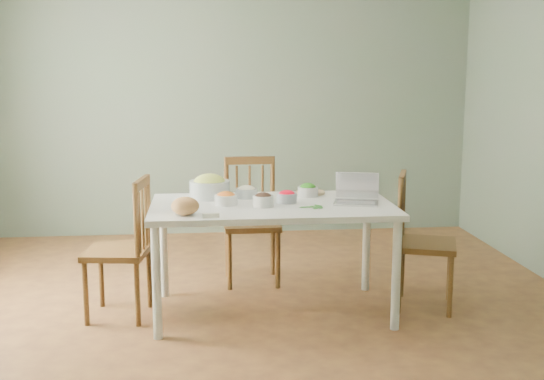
{
  "coord_description": "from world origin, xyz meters",
  "views": [
    {
      "loc": [
        -0.35,
        -4.67,
        1.75
      ],
      "look_at": [
        0.13,
        0.02,
        0.9
      ],
      "focal_mm": 44.73,
      "sensor_mm": 36.0,
      "label": 1
    }
  ],
  "objects": [
    {
      "name": "wall_back",
      "position": [
        0.0,
        2.5,
        1.35
      ],
      "size": [
        5.0,
        0.0,
        2.7
      ],
      "primitive_type": "cube",
      "color": "slate",
      "rests_on": "ground"
    },
    {
      "name": "dining_table",
      "position": [
        0.13,
        0.02,
        0.4
      ],
      "size": [
        1.71,
        0.96,
        0.8
      ],
      "primitive_type": null,
      "color": "white",
      "rests_on": "floor"
    },
    {
      "name": "chair_far",
      "position": [
        0.04,
        0.74,
        0.51
      ],
      "size": [
        0.46,
        0.44,
        1.03
      ],
      "primitive_type": null,
      "rotation": [
        0.0,
        0.0,
        0.01
      ],
      "color": "#372510",
      "rests_on": "floor"
    },
    {
      "name": "butter_stick",
      "position": [
        -0.31,
        -0.39,
        0.82
      ],
      "size": [
        0.11,
        0.05,
        0.03
      ],
      "primitive_type": "cube",
      "rotation": [
        0.0,
        0.0,
        0.16
      ],
      "color": "white",
      "rests_on": "dining_table"
    },
    {
      "name": "laptop",
      "position": [
        0.73,
        -0.04,
        0.91
      ],
      "size": [
        0.37,
        0.36,
        0.21
      ],
      "primitive_type": null,
      "rotation": [
        0.0,
        0.0,
        -0.26
      ],
      "color": "silver",
      "rests_on": "dining_table"
    },
    {
      "name": "chair_right",
      "position": [
        1.27,
        0.02,
        0.5
      ],
      "size": [
        0.54,
        0.56,
        1.0
      ],
      "primitive_type": null,
      "rotation": [
        0.0,
        0.0,
        1.23
      ],
      "color": "#372510",
      "rests_on": "floor"
    },
    {
      "name": "basil_bunch",
      "position": [
        0.39,
        -0.14,
        0.81
      ],
      "size": [
        0.19,
        0.19,
        0.02
      ],
      "primitive_type": null,
      "color": "#1F6E26",
      "rests_on": "dining_table"
    },
    {
      "name": "flatbread",
      "position": [
        0.46,
        0.38,
        0.81
      ],
      "size": [
        0.26,
        0.26,
        0.02
      ],
      "primitive_type": "cylinder",
      "rotation": [
        0.0,
        0.0,
        -0.19
      ],
      "color": "#C4AD88",
      "rests_on": "dining_table"
    },
    {
      "name": "chair_left",
      "position": [
        -0.96,
        0.05,
        0.5
      ],
      "size": [
        0.48,
        0.49,
        1.0
      ],
      "primitive_type": null,
      "rotation": [
        0.0,
        0.0,
        -1.71
      ],
      "color": "#372510",
      "rests_on": "floor"
    },
    {
      "name": "bowl_carrot",
      "position": [
        -0.19,
        0.03,
        0.85
      ],
      "size": [
        0.21,
        0.21,
        0.09
      ],
      "primitive_type": null,
      "rotation": [
        0.0,
        0.0,
        0.34
      ],
      "color": "orange",
      "rests_on": "dining_table"
    },
    {
      "name": "bowl_redpep",
      "position": [
        0.24,
        0.06,
        0.85
      ],
      "size": [
        0.19,
        0.19,
        0.09
      ],
      "primitive_type": null,
      "rotation": [
        0.0,
        0.0,
        -0.33
      ],
      "color": "red",
      "rests_on": "dining_table"
    },
    {
      "name": "bread_boule",
      "position": [
        -0.47,
        -0.29,
        0.86
      ],
      "size": [
        0.24,
        0.24,
        0.12
      ],
      "primitive_type": "ellipsoid",
      "rotation": [
        0.0,
        0.0,
        0.41
      ],
      "color": "#BC864A",
      "rests_on": "dining_table"
    },
    {
      "name": "bowl_onion",
      "position": [
        -0.03,
        0.27,
        0.85
      ],
      "size": [
        0.21,
        0.21,
        0.09
      ],
      "primitive_type": null,
      "rotation": [
        0.0,
        0.0,
        -0.36
      ],
      "color": "white",
      "rests_on": "dining_table"
    },
    {
      "name": "wall_front",
      "position": [
        0.0,
        -2.5,
        1.35
      ],
      "size": [
        5.0,
        0.0,
        2.7
      ],
      "primitive_type": "cube",
      "color": "slate",
      "rests_on": "ground"
    },
    {
      "name": "bowl_broccoli",
      "position": [
        0.43,
        0.28,
        0.85
      ],
      "size": [
        0.19,
        0.19,
        0.1
      ],
      "primitive_type": null,
      "rotation": [
        0.0,
        0.0,
        -0.3
      ],
      "color": "black",
      "rests_on": "dining_table"
    },
    {
      "name": "bowl_squash",
      "position": [
        -0.31,
        0.29,
        0.89
      ],
      "size": [
        0.32,
        0.32,
        0.17
      ],
      "primitive_type": null,
      "rotation": [
        0.0,
        0.0,
        0.07
      ],
      "color": "#CED668",
      "rests_on": "dining_table"
    },
    {
      "name": "floor",
      "position": [
        0.0,
        0.0,
        0.0
      ],
      "size": [
        5.0,
        5.0,
        0.0
      ],
      "primitive_type": "cube",
      "color": "#523320",
      "rests_on": "ground"
    },
    {
      "name": "bowl_mushroom",
      "position": [
        0.06,
        -0.07,
        0.85
      ],
      "size": [
        0.19,
        0.19,
        0.1
      ],
      "primitive_type": null,
      "rotation": [
        0.0,
        0.0,
        -0.36
      ],
      "color": "black",
      "rests_on": "dining_table"
    }
  ]
}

